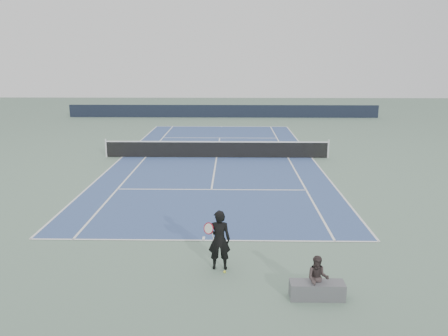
{
  "coord_description": "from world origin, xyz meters",
  "views": [
    {
      "loc": [
        0.89,
        -24.58,
        5.54
      ],
      "look_at": [
        0.56,
        -6.86,
        1.1
      ],
      "focal_mm": 35.0,
      "sensor_mm": 36.0,
      "label": 1
    }
  ],
  "objects_px": {
    "tennis_ball": "(225,272)",
    "spectator_bench": "(317,284)",
    "tennis_net": "(217,149)",
    "tennis_player": "(219,240)"
  },
  "relations": [
    {
      "from": "tennis_net",
      "to": "tennis_ball",
      "type": "height_order",
      "value": "tennis_net"
    },
    {
      "from": "tennis_net",
      "to": "tennis_player",
      "type": "xyz_separation_m",
      "value": [
        0.55,
        -13.73,
        0.33
      ]
    },
    {
      "from": "tennis_net",
      "to": "spectator_bench",
      "type": "relative_size",
      "value": 9.57
    },
    {
      "from": "tennis_net",
      "to": "tennis_ball",
      "type": "bearing_deg",
      "value": -87.12
    },
    {
      "from": "tennis_ball",
      "to": "spectator_bench",
      "type": "bearing_deg",
      "value": -28.87
    },
    {
      "from": "tennis_player",
      "to": "tennis_ball",
      "type": "xyz_separation_m",
      "value": [
        0.15,
        -0.26,
        -0.8
      ]
    },
    {
      "from": "tennis_player",
      "to": "spectator_bench",
      "type": "relative_size",
      "value": 1.24
    },
    {
      "from": "tennis_net",
      "to": "spectator_bench",
      "type": "height_order",
      "value": "spectator_bench"
    },
    {
      "from": "tennis_net",
      "to": "tennis_ball",
      "type": "distance_m",
      "value": 14.01
    },
    {
      "from": "tennis_ball",
      "to": "spectator_bench",
      "type": "xyz_separation_m",
      "value": [
        2.22,
        -1.22,
        0.34
      ]
    }
  ]
}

